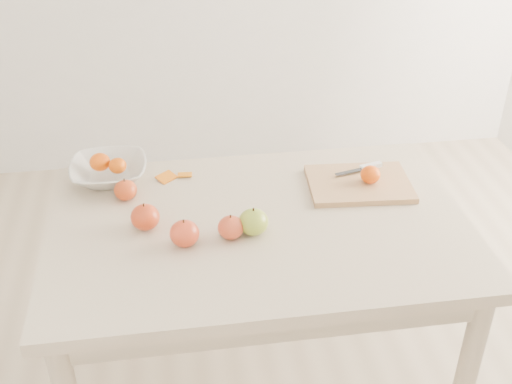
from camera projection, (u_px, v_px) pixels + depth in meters
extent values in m
cube|color=beige|center=(259.00, 228.00, 1.84)|extent=(1.20, 0.80, 0.04)
cylinder|color=#BCAA8E|center=(93.00, 273.00, 2.26)|extent=(0.06, 0.06, 0.71)
cylinder|color=#BCAA8E|center=(387.00, 245.00, 2.40)|extent=(0.06, 0.06, 0.71)
cube|color=tan|center=(359.00, 184.00, 2.00)|extent=(0.33, 0.25, 0.02)
ellipsoid|color=#CF4107|center=(370.00, 174.00, 1.97)|extent=(0.06, 0.06, 0.05)
imported|color=silver|center=(109.00, 171.00, 2.02)|extent=(0.24, 0.24, 0.06)
ellipsoid|color=#DF5107|center=(100.00, 162.00, 2.01)|extent=(0.06, 0.06, 0.06)
ellipsoid|color=#DD4C07|center=(118.00, 166.00, 2.00)|extent=(0.06, 0.06, 0.05)
cube|color=#CF650E|center=(167.00, 178.00, 2.04)|extent=(0.07, 0.07, 0.01)
cube|color=orange|center=(185.00, 175.00, 2.05)|extent=(0.05, 0.04, 0.01)
cube|color=white|center=(371.00, 166.00, 2.06)|extent=(0.08, 0.04, 0.01)
cube|color=#34373C|center=(349.00, 172.00, 2.02)|extent=(0.10, 0.04, 0.00)
ellipsoid|color=olive|center=(253.00, 222.00, 1.77)|extent=(0.08, 0.08, 0.08)
ellipsoid|color=maroon|center=(231.00, 227.00, 1.75)|extent=(0.07, 0.07, 0.07)
ellipsoid|color=#9F120E|center=(125.00, 190.00, 1.92)|extent=(0.07, 0.07, 0.06)
ellipsoid|color=#9D1011|center=(145.00, 217.00, 1.79)|extent=(0.08, 0.08, 0.07)
ellipsoid|color=#A61E1E|center=(184.00, 233.00, 1.72)|extent=(0.08, 0.08, 0.07)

